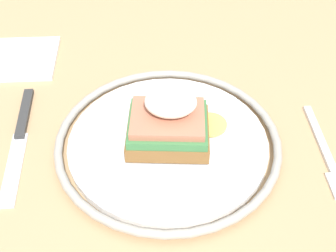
# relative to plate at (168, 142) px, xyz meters

# --- Properties ---
(dining_table) EXTENTS (1.14, 0.83, 0.75)m
(dining_table) POSITION_rel_plate_xyz_m (0.04, 0.02, -0.11)
(dining_table) COLOR tan
(dining_table) RESTS_ON ground_plane
(plate) EXTENTS (0.27, 0.27, 0.02)m
(plate) POSITION_rel_plate_xyz_m (0.00, 0.00, 0.00)
(plate) COLOR silver
(plate) RESTS_ON dining_table
(sandwich) EXTENTS (0.12, 0.08, 0.07)m
(sandwich) POSITION_rel_plate_xyz_m (-0.00, -0.00, 0.03)
(sandwich) COLOR brown
(sandwich) RESTS_ON plate
(fork) EXTENTS (0.03, 0.15, 0.00)m
(fork) POSITION_rel_plate_xyz_m (-0.19, 0.01, -0.01)
(fork) COLOR silver
(fork) RESTS_ON dining_table
(knife) EXTENTS (0.04, 0.19, 0.01)m
(knife) POSITION_rel_plate_xyz_m (0.18, -0.01, -0.01)
(knife) COLOR #2D2D2D
(knife) RESTS_ON dining_table
(napkin) EXTENTS (0.15, 0.11, 0.01)m
(napkin) POSITION_rel_plate_xyz_m (0.24, -0.17, -0.00)
(napkin) COLOR white
(napkin) RESTS_ON dining_table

